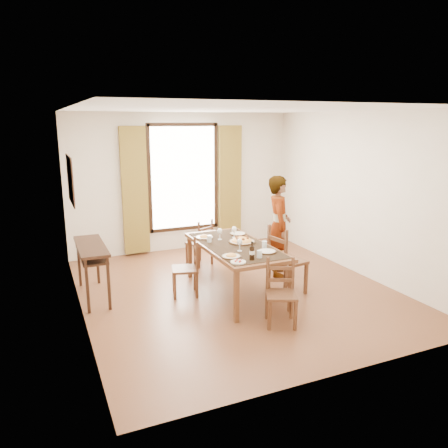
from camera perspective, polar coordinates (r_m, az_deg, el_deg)
name	(u,v)px	position (r m, az deg, el deg)	size (l,w,h in m)	color
ground	(236,290)	(6.79, 1.54, -8.62)	(5.00, 5.00, 0.00)	brown
room_shell	(232,190)	(6.49, 1.10, 4.50)	(4.60, 5.10, 2.74)	white
console_table	(91,252)	(6.60, -16.94, -3.58)	(0.38, 1.20, 0.80)	black
dining_table	(235,249)	(6.47, 1.50, -3.24)	(0.93, 1.94, 0.76)	brown
chair_west	(187,269)	(6.52, -4.87, -5.94)	(0.46, 0.46, 0.85)	#52311B
chair_north	(200,244)	(7.83, -3.10, -2.60)	(0.49, 0.49, 0.84)	#52311B
chair_south	(281,295)	(5.65, 7.44, -9.12)	(0.49, 0.49, 0.85)	#52311B
chair_east	(286,262)	(6.59, 8.05, -4.95)	(0.53, 0.53, 1.04)	#52311B
man	(279,226)	(7.30, 7.15, -0.26)	(0.61, 0.72, 1.68)	gray
plate_sw	(231,255)	(5.87, 0.95, -4.10)	(0.27, 0.27, 0.05)	silver
plate_se	(267,250)	(6.11, 5.63, -3.45)	(0.27, 0.27, 0.05)	silver
plate_nw	(204,236)	(6.82, -2.60, -1.61)	(0.27, 0.27, 0.05)	silver
plate_ne	(238,233)	(7.03, 1.81, -1.15)	(0.27, 0.27, 0.05)	silver
pasta_platter	(242,239)	(6.55, 2.35, -2.02)	(0.40, 0.40, 0.10)	#C45A19
caprese_plate	(238,261)	(5.65, 1.88, -4.87)	(0.20, 0.20, 0.04)	silver
wine_glass_a	(240,245)	(6.11, 2.06, -2.74)	(0.08, 0.08, 0.18)	white
wine_glass_b	(234,232)	(6.81, 1.33, -1.06)	(0.08, 0.08, 0.18)	white
wine_glass_c	(220,234)	(6.70, -0.55, -1.29)	(0.08, 0.08, 0.18)	white
tumbler_a	(264,244)	(6.31, 5.31, -2.68)	(0.07, 0.07, 0.10)	silver
tumbler_b	(209,239)	(6.58, -1.92, -1.94)	(0.07, 0.07, 0.10)	silver
tumbler_c	(259,254)	(5.85, 4.65, -3.95)	(0.07, 0.07, 0.10)	silver
wine_bottle	(252,251)	(5.74, 3.68, -3.50)	(0.07, 0.07, 0.25)	black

